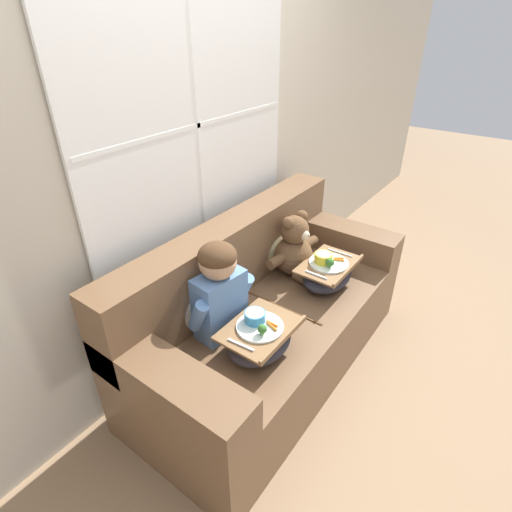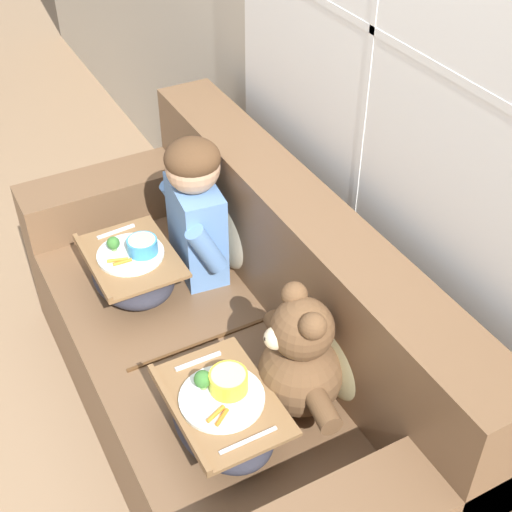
{
  "view_description": "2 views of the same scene",
  "coord_description": "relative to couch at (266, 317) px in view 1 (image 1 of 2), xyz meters",
  "views": [
    {
      "loc": [
        -1.57,
        -1.01,
        1.93
      ],
      "look_at": [
        -0.03,
        0.11,
        0.78
      ],
      "focal_mm": 28.0,
      "sensor_mm": 36.0,
      "label": 1
    },
    {
      "loc": [
        1.54,
        -0.68,
        2.18
      ],
      "look_at": [
        0.02,
        0.14,
        0.79
      ],
      "focal_mm": 50.0,
      "sensor_mm": 36.0,
      "label": 2
    }
  ],
  "objects": [
    {
      "name": "child_figure",
      "position": [
        -0.36,
        0.04,
        0.42
      ],
      "size": [
        0.39,
        0.2,
        0.54
      ],
      "color": "#5B84BC",
      "rests_on": "couch"
    },
    {
      "name": "couch",
      "position": [
        0.0,
        0.0,
        0.0
      ],
      "size": [
        1.89,
        0.85,
        0.92
      ],
      "color": "brown",
      "rests_on": "ground_plane"
    },
    {
      "name": "throw_pillow_behind_child",
      "position": [
        -0.36,
        0.18,
        0.3
      ],
      "size": [
        0.37,
        0.18,
        0.38
      ],
      "color": "#C1B293",
      "rests_on": "couch"
    },
    {
      "name": "ground_plane",
      "position": [
        0.0,
        -0.06,
        -0.34
      ],
      "size": [
        14.0,
        14.0,
        0.0
      ],
      "primitive_type": "plane",
      "color": "#8E7051"
    },
    {
      "name": "teddy_bear",
      "position": [
        0.36,
        0.04,
        0.31
      ],
      "size": [
        0.45,
        0.32,
        0.42
      ],
      "color": "brown",
      "rests_on": "couch"
    },
    {
      "name": "wall_back_with_window",
      "position": [
        0.0,
        0.5,
        0.96
      ],
      "size": [
        8.0,
        0.08,
        2.6
      ],
      "color": "beige",
      "rests_on": "ground_plane"
    },
    {
      "name": "lap_tray_child",
      "position": [
        -0.36,
        -0.21,
        0.21
      ],
      "size": [
        0.39,
        0.29,
        0.22
      ],
      "color": "#2D2D38",
      "rests_on": "child_figure"
    },
    {
      "name": "lap_tray_teddy",
      "position": [
        0.36,
        -0.21,
        0.22
      ],
      "size": [
        0.41,
        0.28,
        0.23
      ],
      "color": "#2D2D38",
      "rests_on": "teddy_bear"
    },
    {
      "name": "throw_pillow_behind_teddy",
      "position": [
        0.36,
        0.18,
        0.3
      ],
      "size": [
        0.33,
        0.16,
        0.35
      ],
      "color": "tan",
      "rests_on": "couch"
    }
  ]
}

